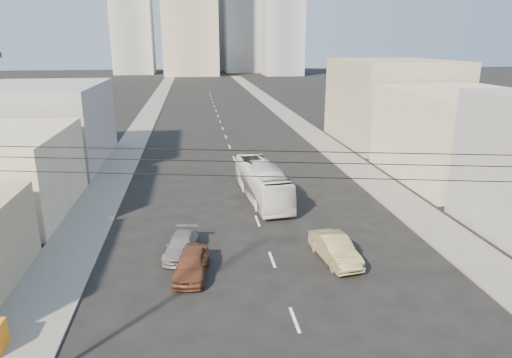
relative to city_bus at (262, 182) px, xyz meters
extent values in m
cube|color=slate|center=(-12.78, 45.43, -1.36)|extent=(3.50, 180.00, 0.12)
cube|color=slate|center=(10.72, 45.43, -1.36)|extent=(3.50, 180.00, 0.12)
cube|color=silver|center=(-1.03, -16.57, -1.41)|extent=(0.15, 2.00, 0.01)
cube|color=silver|center=(-1.03, -10.57, -1.41)|extent=(0.15, 2.00, 0.01)
cube|color=silver|center=(-1.03, -4.57, -1.41)|extent=(0.15, 2.00, 0.01)
cube|color=silver|center=(-1.03, 1.43, -1.41)|extent=(0.15, 2.00, 0.01)
cube|color=silver|center=(-1.03, 7.43, -1.41)|extent=(0.15, 2.00, 0.01)
cube|color=silver|center=(-1.03, 13.43, -1.41)|extent=(0.15, 2.00, 0.01)
cube|color=silver|center=(-1.03, 19.43, -1.41)|extent=(0.15, 2.00, 0.01)
cube|color=silver|center=(-1.03, 25.43, -1.41)|extent=(0.15, 2.00, 0.01)
cube|color=silver|center=(-1.03, 31.43, -1.41)|extent=(0.15, 2.00, 0.01)
cube|color=silver|center=(-1.03, 37.43, -1.41)|extent=(0.15, 2.00, 0.01)
cube|color=silver|center=(-1.03, 43.43, -1.41)|extent=(0.15, 2.00, 0.01)
cube|color=silver|center=(-1.03, 49.43, -1.41)|extent=(0.15, 2.00, 0.01)
cube|color=silver|center=(-1.03, 55.43, -1.41)|extent=(0.15, 2.00, 0.01)
cube|color=silver|center=(-1.03, 61.43, -1.41)|extent=(0.15, 2.00, 0.01)
cube|color=silver|center=(-1.03, 67.43, -1.41)|extent=(0.15, 2.00, 0.01)
cube|color=silver|center=(-1.03, 73.43, -1.41)|extent=(0.15, 2.00, 0.01)
cube|color=silver|center=(-1.03, 79.43, -1.41)|extent=(0.15, 2.00, 0.01)
imported|color=silver|center=(0.00, 0.00, 0.00)|extent=(3.33, 10.36, 2.84)
imported|color=brown|center=(-5.61, -11.78, -0.72)|extent=(2.22, 4.30, 1.40)
imported|color=#8F8253|center=(2.51, -11.16, -0.69)|extent=(2.14, 4.61, 1.46)
imported|color=slate|center=(-6.18, -9.20, -0.83)|extent=(2.32, 4.28, 1.18)
cylinder|color=black|center=(-1.03, -23.07, 7.88)|extent=(23.01, 5.02, 0.02)
cylinder|color=black|center=(-1.03, -23.07, 7.58)|extent=(23.01, 5.02, 0.02)
cylinder|color=black|center=(-1.03, -23.07, 7.18)|extent=(23.01, 5.02, 0.02)
cube|color=#B4AA91|center=(18.47, 3.43, 2.58)|extent=(11.00, 14.00, 8.00)
cube|color=tan|center=(18.97, 19.43, 3.58)|extent=(12.00, 16.00, 10.00)
cube|color=gray|center=(-20.53, 14.43, 2.58)|extent=(12.00, 16.00, 8.00)
cube|color=gray|center=(16.97, 160.43, 18.58)|extent=(16.00, 16.00, 40.00)
cube|color=gray|center=(-27.03, 155.43, 15.58)|extent=(15.00, 15.00, 34.00)
cube|color=gray|center=(4.97, 175.43, 20.58)|extent=(18.00, 18.00, 44.00)
cube|color=gray|center=(28.97, 140.43, 12.58)|extent=(14.00, 14.00, 28.00)
camera|label=1|loc=(-5.21, -34.03, 10.61)|focal=32.00mm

